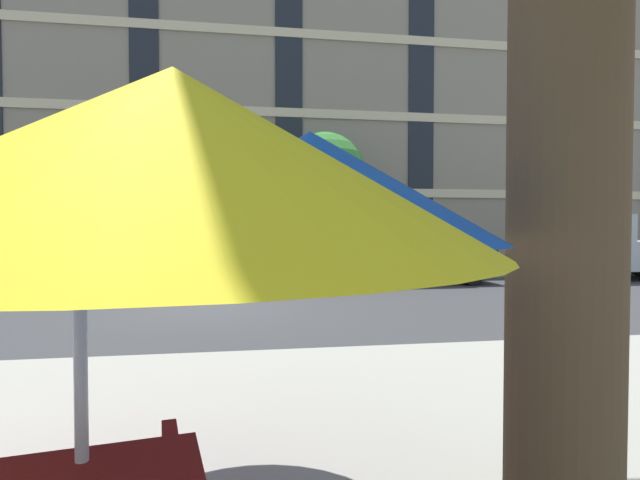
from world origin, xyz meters
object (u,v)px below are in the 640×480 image
object	(u,v)px
street_tree_middle	(320,181)
pickup_silver	(615,249)
sedan_black_midblock	(418,253)
sedan_black	(159,256)
patio_umbrella	(78,184)

from	to	relation	value
street_tree_middle	pickup_silver	bearing A→B (deg)	-17.23
sedan_black_midblock	pickup_silver	world-z (taller)	pickup_silver
sedan_black_midblock	street_tree_middle	xyz separation A→B (m)	(-2.65, 2.98, 2.50)
sedan_black	pickup_silver	bearing A→B (deg)	0.00
sedan_black	pickup_silver	distance (m)	14.84
sedan_black	patio_umbrella	xyz separation A→B (m)	(1.57, -12.70, 1.07)
sedan_black	pickup_silver	xyz separation A→B (m)	(14.84, 0.00, 0.08)
sedan_black	street_tree_middle	bearing A→B (deg)	29.73
sedan_black	sedan_black_midblock	world-z (taller)	same
street_tree_middle	patio_umbrella	bearing A→B (deg)	-103.09
street_tree_middle	patio_umbrella	distance (m)	16.16
sedan_black_midblock	pickup_silver	size ratio (longest dim) A/B	0.86
sedan_black_midblock	street_tree_middle	bearing A→B (deg)	131.61
sedan_black	patio_umbrella	bearing A→B (deg)	-82.94
sedan_black_midblock	pickup_silver	xyz separation A→B (m)	(6.97, 0.00, 0.08)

